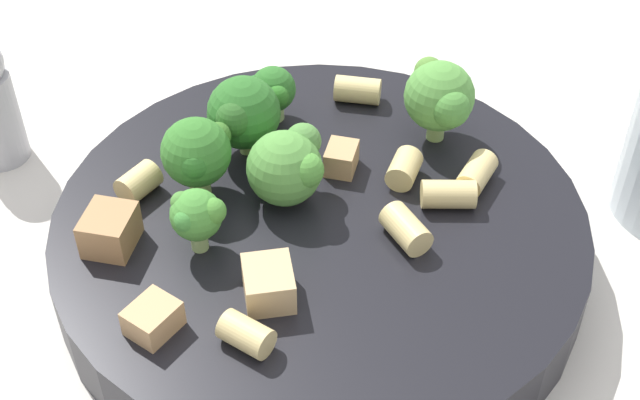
{
  "coord_description": "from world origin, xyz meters",
  "views": [
    {
      "loc": [
        -0.18,
        0.27,
        0.35
      ],
      "look_at": [
        0.0,
        0.0,
        0.05
      ],
      "focal_mm": 50.0,
      "sensor_mm": 36.0,
      "label": 1
    }
  ],
  "objects_px": {
    "broccoli_floret_5": "(440,97)",
    "rigatoni_0": "(404,169)",
    "pasta_bowl": "(320,236)",
    "rigatoni_3": "(477,174)",
    "broccoli_floret_4": "(242,113)",
    "broccoli_floret_2": "(196,215)",
    "broccoli_floret_1": "(291,163)",
    "chicken_chunk_3": "(153,319)",
    "broccoli_floret_3": "(271,91)",
    "chicken_chunk_1": "(341,158)",
    "broccoli_floret_0": "(196,153)",
    "rigatoni_6": "(138,182)",
    "chicken_chunk_0": "(110,230)",
    "rigatoni_1": "(448,194)",
    "rigatoni_4": "(358,90)",
    "rigatoni_5": "(406,229)",
    "rigatoni_2": "(246,334)",
    "chicken_chunk_2": "(269,284)"
  },
  "relations": [
    {
      "from": "rigatoni_6",
      "to": "rigatoni_1",
      "type": "bearing_deg",
      "value": -149.76
    },
    {
      "from": "broccoli_floret_3",
      "to": "broccoli_floret_4",
      "type": "bearing_deg",
      "value": 98.77
    },
    {
      "from": "broccoli_floret_2",
      "to": "rigatoni_3",
      "type": "bearing_deg",
      "value": -127.85
    },
    {
      "from": "broccoli_floret_5",
      "to": "rigatoni_3",
      "type": "height_order",
      "value": "broccoli_floret_5"
    },
    {
      "from": "rigatoni_2",
      "to": "chicken_chunk_1",
      "type": "relative_size",
      "value": 1.2
    },
    {
      "from": "broccoli_floret_1",
      "to": "chicken_chunk_1",
      "type": "relative_size",
      "value": 2.16
    },
    {
      "from": "broccoli_floret_2",
      "to": "rigatoni_0",
      "type": "distance_m",
      "value": 0.12
    },
    {
      "from": "rigatoni_0",
      "to": "broccoli_floret_3",
      "type": "bearing_deg",
      "value": -3.31
    },
    {
      "from": "broccoli_floret_4",
      "to": "chicken_chunk_2",
      "type": "distance_m",
      "value": 0.11
    },
    {
      "from": "pasta_bowl",
      "to": "rigatoni_3",
      "type": "bearing_deg",
      "value": -130.57
    },
    {
      "from": "broccoli_floret_2",
      "to": "rigatoni_3",
      "type": "distance_m",
      "value": 0.15
    },
    {
      "from": "broccoli_floret_4",
      "to": "rigatoni_0",
      "type": "distance_m",
      "value": 0.09
    },
    {
      "from": "rigatoni_2",
      "to": "chicken_chunk_1",
      "type": "distance_m",
      "value": 0.13
    },
    {
      "from": "broccoli_floret_3",
      "to": "chicken_chunk_2",
      "type": "relative_size",
      "value": 1.27
    },
    {
      "from": "chicken_chunk_3",
      "to": "broccoli_floret_2",
      "type": "bearing_deg",
      "value": -73.67
    },
    {
      "from": "rigatoni_1",
      "to": "chicken_chunk_1",
      "type": "distance_m",
      "value": 0.06
    },
    {
      "from": "rigatoni_0",
      "to": "chicken_chunk_1",
      "type": "height_order",
      "value": "same"
    },
    {
      "from": "broccoli_floret_1",
      "to": "rigatoni_4",
      "type": "height_order",
      "value": "broccoli_floret_1"
    },
    {
      "from": "broccoli_floret_2",
      "to": "rigatoni_0",
      "type": "height_order",
      "value": "broccoli_floret_2"
    },
    {
      "from": "rigatoni_1",
      "to": "broccoli_floret_5",
      "type": "bearing_deg",
      "value": -55.88
    },
    {
      "from": "rigatoni_5",
      "to": "rigatoni_3",
      "type": "bearing_deg",
      "value": -100.33
    },
    {
      "from": "pasta_bowl",
      "to": "rigatoni_3",
      "type": "height_order",
      "value": "rigatoni_3"
    },
    {
      "from": "broccoli_floret_5",
      "to": "chicken_chunk_2",
      "type": "bearing_deg",
      "value": 86.53
    },
    {
      "from": "broccoli_floret_1",
      "to": "broccoli_floret_4",
      "type": "bearing_deg",
      "value": -19.88
    },
    {
      "from": "rigatoni_3",
      "to": "chicken_chunk_1",
      "type": "bearing_deg",
      "value": 23.19
    },
    {
      "from": "broccoli_floret_1",
      "to": "rigatoni_2",
      "type": "height_order",
      "value": "broccoli_floret_1"
    },
    {
      "from": "pasta_bowl",
      "to": "broccoli_floret_0",
      "type": "bearing_deg",
      "value": 18.2
    },
    {
      "from": "rigatoni_3",
      "to": "chicken_chunk_1",
      "type": "xyz_separation_m",
      "value": [
        0.07,
        0.03,
        -0.0
      ]
    },
    {
      "from": "rigatoni_4",
      "to": "rigatoni_5",
      "type": "xyz_separation_m",
      "value": [
        -0.08,
        0.09,
        -0.0
      ]
    },
    {
      "from": "rigatoni_3",
      "to": "broccoli_floret_2",
      "type": "bearing_deg",
      "value": 52.15
    },
    {
      "from": "pasta_bowl",
      "to": "rigatoni_1",
      "type": "relative_size",
      "value": 9.97
    },
    {
      "from": "broccoli_floret_0",
      "to": "broccoli_floret_5",
      "type": "bearing_deg",
      "value": -126.93
    },
    {
      "from": "chicken_chunk_1",
      "to": "chicken_chunk_3",
      "type": "height_order",
      "value": "same"
    },
    {
      "from": "broccoli_floret_5",
      "to": "rigatoni_2",
      "type": "height_order",
      "value": "broccoli_floret_5"
    },
    {
      "from": "broccoli_floret_1",
      "to": "chicken_chunk_3",
      "type": "xyz_separation_m",
      "value": [
        0.0,
        0.11,
        -0.02
      ]
    },
    {
      "from": "broccoli_floret_4",
      "to": "chicken_chunk_1",
      "type": "xyz_separation_m",
      "value": [
        -0.05,
        -0.02,
        -0.02
      ]
    },
    {
      "from": "broccoli_floret_0",
      "to": "broccoli_floret_5",
      "type": "distance_m",
      "value": 0.13
    },
    {
      "from": "rigatoni_3",
      "to": "chicken_chunk_0",
      "type": "height_order",
      "value": "chicken_chunk_0"
    },
    {
      "from": "rigatoni_2",
      "to": "rigatoni_4",
      "type": "height_order",
      "value": "rigatoni_4"
    },
    {
      "from": "broccoli_floret_1",
      "to": "broccoli_floret_2",
      "type": "relative_size",
      "value": 1.2
    },
    {
      "from": "broccoli_floret_2",
      "to": "broccoli_floret_5",
      "type": "xyz_separation_m",
      "value": [
        -0.06,
        -0.14,
        0.01
      ]
    },
    {
      "from": "rigatoni_1",
      "to": "rigatoni_6",
      "type": "relative_size",
      "value": 1.29
    },
    {
      "from": "rigatoni_6",
      "to": "chicken_chunk_2",
      "type": "relative_size",
      "value": 0.81
    },
    {
      "from": "rigatoni_0",
      "to": "rigatoni_5",
      "type": "distance_m",
      "value": 0.05
    },
    {
      "from": "broccoli_floret_4",
      "to": "rigatoni_3",
      "type": "relative_size",
      "value": 1.81
    },
    {
      "from": "broccoli_floret_3",
      "to": "rigatoni_1",
      "type": "bearing_deg",
      "value": 175.07
    },
    {
      "from": "broccoli_floret_5",
      "to": "rigatoni_0",
      "type": "relative_size",
      "value": 2.23
    },
    {
      "from": "rigatoni_3",
      "to": "broccoli_floret_0",
      "type": "bearing_deg",
      "value": 36.03
    },
    {
      "from": "rigatoni_6",
      "to": "chicken_chunk_0",
      "type": "distance_m",
      "value": 0.04
    },
    {
      "from": "broccoli_floret_4",
      "to": "chicken_chunk_2",
      "type": "bearing_deg",
      "value": 133.12
    }
  ]
}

